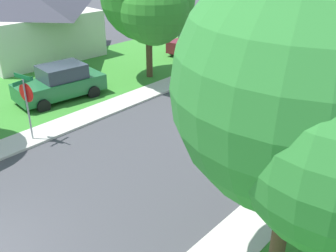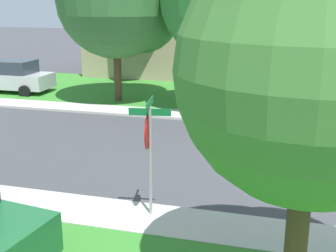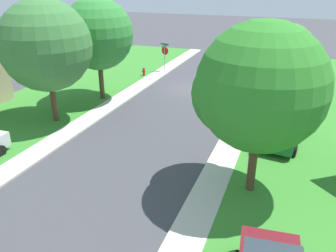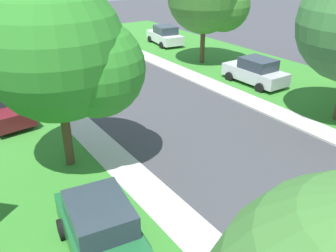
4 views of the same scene
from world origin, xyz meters
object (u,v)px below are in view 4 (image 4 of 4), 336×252
object	(u,v)px
stop_sign_far_corner	(268,234)
car_white_near_corner	(165,35)
tree_across_right	(66,56)
car_silver_kerbside_mid	(255,72)
car_green_behind_trees	(102,232)
car_maroon_far_down_street	(1,106)

from	to	relation	value
stop_sign_far_corner	car_white_near_corner	bearing A→B (deg)	61.62
tree_across_right	car_silver_kerbside_mid	bearing A→B (deg)	12.65
stop_sign_far_corner	car_green_behind_trees	xyz separation A→B (m)	(-2.80, 3.30, -1.01)
car_green_behind_trees	tree_across_right	world-z (taller)	tree_across_right
stop_sign_far_corner	tree_across_right	world-z (taller)	tree_across_right
car_white_near_corner	tree_across_right	size ratio (longest dim) A/B	0.62
stop_sign_far_corner	tree_across_right	xyz separation A→B (m)	(-1.55, 8.39, 2.64)
car_green_behind_trees	stop_sign_far_corner	bearing A→B (deg)	-49.66
car_white_near_corner	car_maroon_far_down_street	world-z (taller)	same
stop_sign_far_corner	car_white_near_corner	world-z (taller)	stop_sign_far_corner
car_white_near_corner	car_maroon_far_down_street	distance (m)	18.41
car_silver_kerbside_mid	tree_across_right	distance (m)	13.96
stop_sign_far_corner	car_maroon_far_down_street	world-z (taller)	stop_sign_far_corner
car_green_behind_trees	car_white_near_corner	distance (m)	25.65
car_white_near_corner	tree_across_right	bearing A→B (deg)	-133.18
car_white_near_corner	stop_sign_far_corner	bearing A→B (deg)	-118.38
car_green_behind_trees	tree_across_right	bearing A→B (deg)	76.12
car_maroon_far_down_street	tree_across_right	world-z (taller)	tree_across_right
car_green_behind_trees	tree_across_right	distance (m)	6.39
stop_sign_far_corner	car_green_behind_trees	distance (m)	4.45
stop_sign_far_corner	car_white_near_corner	xyz separation A→B (m)	(12.79, 23.66, -1.01)
car_silver_kerbside_mid	car_white_near_corner	xyz separation A→B (m)	(1.19, 12.32, 0.00)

